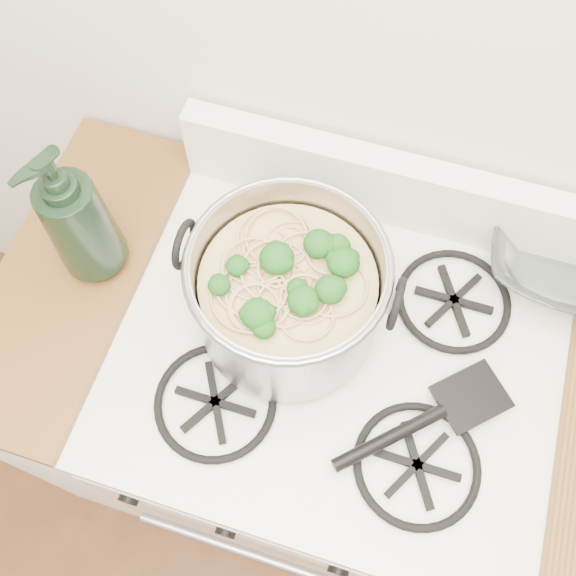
# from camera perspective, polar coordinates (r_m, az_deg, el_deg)

# --- Properties ---
(gas_range) EXTENTS (0.76, 0.66, 0.92)m
(gas_range) POSITION_cam_1_polar(r_m,az_deg,el_deg) (1.56, 3.22, -11.61)
(gas_range) COLOR white
(gas_range) RESTS_ON ground
(counter_left) EXTENTS (0.25, 0.65, 0.92)m
(counter_left) POSITION_cam_1_polar(r_m,az_deg,el_deg) (1.63, -14.11, -5.77)
(counter_left) COLOR silver
(counter_left) RESTS_ON ground
(stock_pot) EXTENTS (0.34, 0.31, 0.21)m
(stock_pot) POSITION_cam_1_polar(r_m,az_deg,el_deg) (1.02, -0.00, -0.59)
(stock_pot) COLOR #93929A
(stock_pot) RESTS_ON gas_range
(spatula) EXTENTS (0.42, 0.42, 0.02)m
(spatula) POSITION_cam_1_polar(r_m,az_deg,el_deg) (1.10, 16.07, -9.16)
(spatula) COLOR black
(spatula) RESTS_ON gas_range
(glass_bowl) EXTENTS (0.11, 0.11, 0.03)m
(glass_bowl) POSITION_cam_1_polar(r_m,az_deg,el_deg) (1.25, 22.91, 2.44)
(glass_bowl) COLOR white
(glass_bowl) RESTS_ON gas_range
(bottle) EXTENTS (0.15, 0.15, 0.30)m
(bottle) POSITION_cam_1_polar(r_m,az_deg,el_deg) (1.09, -18.44, 6.16)
(bottle) COLOR black
(bottle) RESTS_ON counter_left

